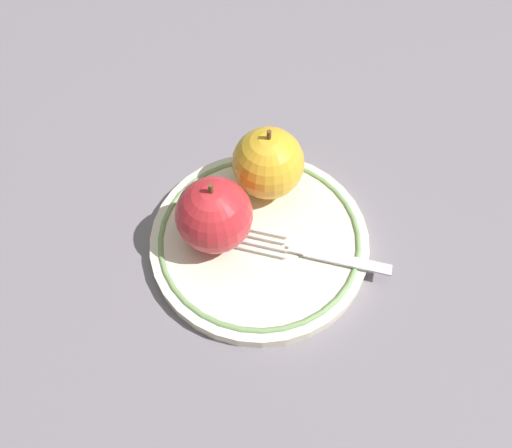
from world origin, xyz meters
TOP-DOWN VIEW (x-y plane):
  - ground_plane at (0.00, 0.00)m, footprint 2.00×2.00m
  - plate at (0.00, 0.02)m, footprint 0.24×0.24m
  - apple_red_whole at (0.04, 0.03)m, footprint 0.08×0.08m
  - apple_second_whole at (0.02, -0.05)m, footprint 0.08×0.08m
  - fork at (-0.06, 0.02)m, footprint 0.17×0.04m

SIDE VIEW (x-z plane):
  - ground_plane at x=0.00m, z-range 0.00..0.00m
  - plate at x=0.00m, z-range 0.00..0.02m
  - fork at x=-0.06m, z-range 0.02..0.02m
  - apple_red_whole at x=0.04m, z-range 0.01..0.10m
  - apple_second_whole at x=0.02m, z-range 0.01..0.10m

